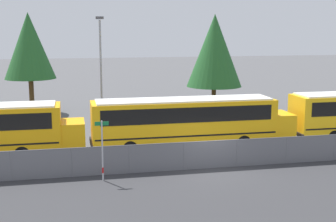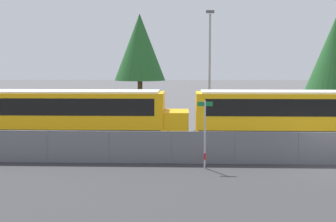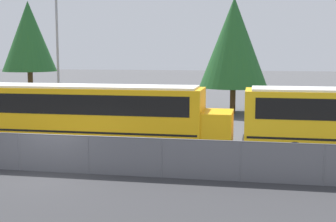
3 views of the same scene
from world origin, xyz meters
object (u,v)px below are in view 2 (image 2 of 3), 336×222
(tree_3, at_px, (336,54))
(school_bus_2, at_px, (305,114))
(school_bus_1, at_px, (67,113))
(street_sign, at_px, (205,133))
(light_pole, at_px, (210,64))
(tree_0, at_px, (140,47))

(tree_3, bearing_deg, school_bus_2, -113.26)
(school_bus_1, distance_m, school_bus_2, 13.77)
(school_bus_1, bearing_deg, street_sign, -36.16)
(light_pole, bearing_deg, school_bus_1, -138.86)
(school_bus_1, distance_m, street_sign, 9.66)
(tree_0, bearing_deg, school_bus_2, -53.80)
(light_pole, xyz_separation_m, tree_0, (-5.85, 7.40, 1.46))
(tree_3, bearing_deg, light_pole, -147.63)
(school_bus_2, relative_size, tree_0, 1.47)
(school_bus_1, relative_size, tree_0, 1.47)
(light_pole, relative_size, tree_0, 0.94)
(tree_3, bearing_deg, tree_0, 179.51)
(school_bus_1, xyz_separation_m, tree_3, (20.13, 14.84, 3.67))
(street_sign, xyz_separation_m, light_pole, (0.89, 13.28, 3.03))
(street_sign, relative_size, light_pole, 0.37)
(street_sign, height_order, light_pole, light_pole)
(light_pole, height_order, tree_0, tree_0)
(school_bus_2, bearing_deg, tree_3, 66.74)
(school_bus_1, distance_m, tree_0, 15.83)
(street_sign, xyz_separation_m, tree_0, (-4.97, 20.68, 4.48))
(school_bus_1, bearing_deg, tree_3, 36.40)
(school_bus_1, relative_size, school_bus_2, 1.00)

